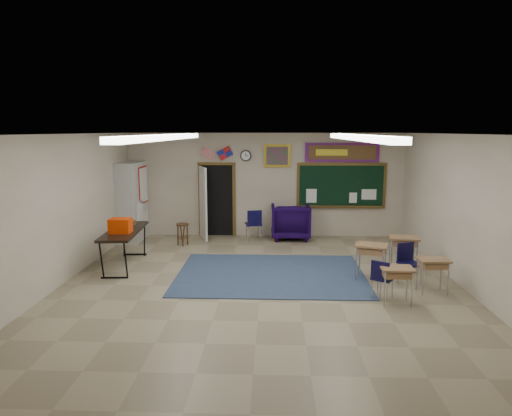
{
  "coord_description": "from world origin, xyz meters",
  "views": [
    {
      "loc": [
        0.24,
        -8.66,
        3.07
      ],
      "look_at": [
        -0.14,
        1.5,
        1.33
      ],
      "focal_mm": 32.0,
      "sensor_mm": 36.0,
      "label": 1
    }
  ],
  "objects_px": {
    "wingback_armchair": "(290,221)",
    "student_desk_front_left": "(371,260)",
    "student_desk_front_right": "(403,252)",
    "wooden_stool": "(183,234)",
    "folding_table": "(125,246)"
  },
  "relations": [
    {
      "from": "student_desk_front_right",
      "to": "wooden_stool",
      "type": "distance_m",
      "value": 5.69
    },
    {
      "from": "wingback_armchair",
      "to": "wooden_stool",
      "type": "height_order",
      "value": "wingback_armchair"
    },
    {
      "from": "student_desk_front_left",
      "to": "wooden_stool",
      "type": "height_order",
      "value": "student_desk_front_left"
    },
    {
      "from": "wingback_armchair",
      "to": "student_desk_front_left",
      "type": "relative_size",
      "value": 1.45
    },
    {
      "from": "student_desk_front_right",
      "to": "wooden_stool",
      "type": "bearing_deg",
      "value": 167.03
    },
    {
      "from": "student_desk_front_left",
      "to": "wooden_stool",
      "type": "relative_size",
      "value": 1.28
    },
    {
      "from": "student_desk_front_left",
      "to": "student_desk_front_right",
      "type": "xyz_separation_m",
      "value": [
        0.85,
        0.7,
        -0.0
      ]
    },
    {
      "from": "student_desk_front_right",
      "to": "wooden_stool",
      "type": "relative_size",
      "value": 1.27
    },
    {
      "from": "student_desk_front_left",
      "to": "student_desk_front_right",
      "type": "height_order",
      "value": "student_desk_front_left"
    },
    {
      "from": "wingback_armchair",
      "to": "student_desk_front_left",
      "type": "bearing_deg",
      "value": 111.86
    },
    {
      "from": "wingback_armchair",
      "to": "student_desk_front_right",
      "type": "bearing_deg",
      "value": 128.17
    },
    {
      "from": "wingback_armchair",
      "to": "folding_table",
      "type": "height_order",
      "value": "folding_table"
    },
    {
      "from": "wingback_armchair",
      "to": "student_desk_front_left",
      "type": "xyz_separation_m",
      "value": [
        1.54,
        -3.63,
        -0.08
      ]
    },
    {
      "from": "folding_table",
      "to": "wooden_stool",
      "type": "height_order",
      "value": "folding_table"
    },
    {
      "from": "wingback_armchair",
      "to": "wooden_stool",
      "type": "distance_m",
      "value": 3.07
    }
  ]
}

